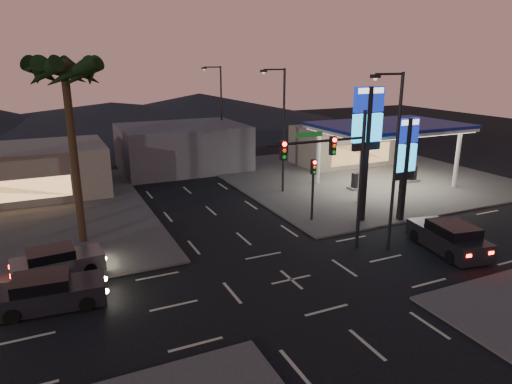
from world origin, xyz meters
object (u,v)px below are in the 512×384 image
gas_station (389,128)px  car_lane_a_front (49,292)px  pylon_sign_tall (367,128)px  suv_station (449,238)px  traffic_signal_mast (336,163)px  car_lane_b_front (57,262)px  pylon_sign_short (406,154)px

gas_station → car_lane_a_front: 29.06m
pylon_sign_tall → car_lane_a_front: (-19.52, -3.27, -5.67)m
suv_station → pylon_sign_tall: bearing=103.7°
gas_station → pylon_sign_tall: (-7.50, -6.50, 1.31)m
traffic_signal_mast → gas_station: bearing=39.3°
traffic_signal_mast → car_lane_a_front: (-14.77, 0.24, -4.51)m
traffic_signal_mast → car_lane_b_front: 15.45m
gas_station → car_lane_b_front: size_ratio=2.64×
car_lane_b_front → suv_station: 21.46m
car_lane_b_front → suv_station: size_ratio=0.86×
car_lane_a_front → suv_station: bearing=-7.7°
gas_station → car_lane_a_front: gas_station is taller
pylon_sign_short → pylon_sign_tall: bearing=158.2°
car_lane_b_front → pylon_sign_short: bearing=-2.7°
car_lane_a_front → suv_station: size_ratio=0.90×
pylon_sign_short → car_lane_b_front: size_ratio=1.52×
pylon_sign_tall → pylon_sign_short: pylon_sign_tall is taller
car_lane_a_front → suv_station: suv_station is taller
pylon_sign_tall → car_lane_b_front: (-19.08, 0.03, -5.71)m
suv_station → gas_station: bearing=64.5°
traffic_signal_mast → suv_station: bearing=-22.6°
traffic_signal_mast → suv_station: traffic_signal_mast is taller
pylon_sign_tall → pylon_sign_short: (2.50, -1.00, -1.74)m
pylon_sign_short → suv_station: size_ratio=1.30×
pylon_sign_tall → pylon_sign_short: 3.20m
pylon_sign_short → traffic_signal_mast: (-7.24, -2.51, 0.57)m
car_lane_b_front → suv_station: bearing=-16.6°
gas_station → suv_station: size_ratio=2.26×
pylon_sign_short → traffic_signal_mast: bearing=-160.9°
pylon_sign_tall → traffic_signal_mast: (-4.74, -3.51, -1.17)m
pylon_sign_tall → pylon_sign_short: bearing=-21.8°
gas_station → pylon_sign_tall: size_ratio=1.36×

